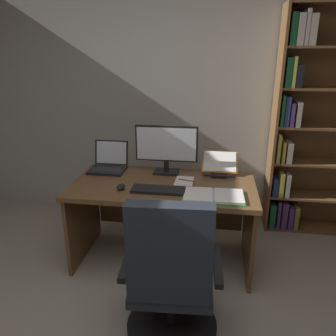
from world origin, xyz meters
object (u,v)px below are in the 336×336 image
Objects in this scene: reading_stand_with_book at (220,164)px; desk at (165,202)px; bookshelf at (312,128)px; computer_mouse at (121,187)px; laptop at (109,164)px; pen at (187,180)px; monitor at (166,149)px; notepad at (184,181)px; office_chair at (171,284)px; keyboard at (158,190)px; open_binder at (214,196)px.

desk is at bearing -150.69° from reading_stand_with_book.
bookshelf reaches higher than computer_mouse.
laptop is 3.04× the size of computer_mouse.
bookshelf is 1.38m from pen.
notepad is (0.18, -0.20, -0.22)m from monitor.
computer_mouse reaches higher than notepad.
office_chair is 1.40m from laptop.
monitor is (-0.01, 0.19, 0.42)m from desk.
laptop is (-1.87, -0.52, -0.28)m from bookshelf.
reading_stand_with_book reaches higher than pen.
pen is at bearing -135.75° from reading_stand_with_book.
monitor is at bearing -158.62° from bookshelf.
laptop is 0.75× the size of keyboard.
office_chair is 1.26m from monitor.
bookshelf is 5.13× the size of keyboard.
office_chair is (-1.14, -1.66, -0.63)m from bookshelf.
reading_stand_with_book is (1.01, 0.06, 0.03)m from laptop.
computer_mouse is (-0.30, 0.00, 0.01)m from keyboard.
pen is at bearing 49.01° from keyboard.
computer_mouse is 0.92m from reading_stand_with_book.
bookshelf is 10.27× the size of notepad.
reading_stand_with_book is at bearing 84.31° from open_binder.
bookshelf is at bearing 35.41° from keyboard.
pen is at bearing -44.31° from monitor.
monitor reaches higher than notepad.
computer_mouse is at bearing 180.00° from keyboard.
monitor is 0.49m from reading_stand_with_book.
bookshelf is at bearing 15.46° from laptop.
monitor reaches higher than pen.
office_chair is 2.42× the size of keyboard.
reading_stand_with_book is (-0.87, -0.46, -0.25)m from bookshelf.
desk is 0.97m from office_chair.
monitor is 1.74× the size of laptop.
monitor is at bearing 90.00° from keyboard.
bookshelf is (1.32, 0.71, 0.53)m from desk.
reading_stand_with_book is at bearing 3.52° from laptop.
laptop is 1.01× the size of reading_stand_with_book.
pen reaches higher than notepad.
notepad is (-0.25, 0.28, -0.01)m from open_binder.
desk is 0.45m from computer_mouse.
reading_stand_with_book is 0.67× the size of open_binder.
bookshelf is 4.62× the size of open_binder.
desk is 0.46m from monitor.
computer_mouse is at bearing -125.12° from monitor.
laptop is at bearing 141.27° from keyboard.
monitor reaches higher than desk.
notepad is (0.18, 0.23, -0.01)m from keyboard.
computer_mouse is 0.53m from notepad.
desk is 7.20× the size of notepad.
desk is at bearing -86.23° from monitor.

